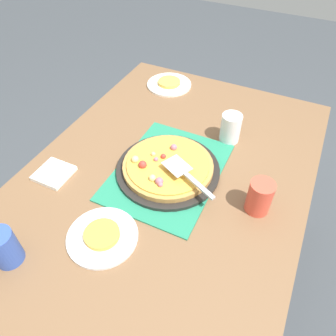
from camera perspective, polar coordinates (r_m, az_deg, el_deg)
ground_plane at (r=1.81m, az=0.00°, el=-17.43°), size 8.00×8.00×0.00m
dining_table at (r=1.27m, az=0.00°, el=-4.10°), size 1.40×1.00×0.75m
placemat at (r=1.19m, az=0.00°, el=-0.58°), size 0.48×0.36×0.01m
pizza_pan at (r=1.18m, az=0.00°, el=-0.24°), size 0.38×0.38×0.01m
pizza at (r=1.17m, az=-0.11°, el=0.43°), size 0.33×0.33×0.05m
plate_near_left at (r=1.03m, az=-11.53°, el=-11.83°), size 0.22×0.22×0.01m
plate_far_right at (r=1.67m, az=0.20°, el=14.58°), size 0.22×0.22×0.01m
served_slice_left at (r=1.02m, az=-11.63°, el=-11.43°), size 0.11×0.11×0.02m
served_slice_right at (r=1.66m, az=0.21°, el=14.96°), size 0.11×0.11×0.02m
cup_near at (r=1.03m, az=-27.07°, el=-12.45°), size 0.08×0.08×0.12m
cup_far at (r=1.07m, az=15.93°, el=-4.95°), size 0.08×0.08×0.12m
cup_corner at (r=1.31m, az=11.02°, el=6.98°), size 0.08×0.08×0.12m
pizza_server at (r=1.09m, az=3.15°, el=-1.03°), size 0.14×0.22×0.01m
napkin_stack at (r=1.25m, az=-19.56°, el=-0.89°), size 0.12×0.12×0.02m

